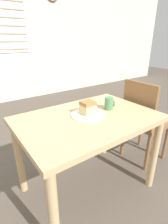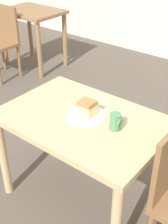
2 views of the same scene
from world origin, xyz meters
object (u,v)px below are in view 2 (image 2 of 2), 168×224
dining_table_near (83,131)px  plate (86,116)px  coffee_mug (116,122)px  chair_far_corner (2,40)px  dining_table_far (33,22)px  cake_slice (87,108)px

dining_table_near → plate: size_ratio=4.09×
coffee_mug → chair_far_corner: bearing=156.7°
plate → coffee_mug: coffee_mug is taller
dining_table_far → dining_table_near: bearing=-36.4°
dining_table_near → cake_slice: 0.17m
chair_far_corner → plate: bearing=-24.5°
dining_table_far → plate: dining_table_far is taller
dining_table_near → cake_slice: cake_slice is taller
cake_slice → chair_far_corner: bearing=154.6°
dining_table_near → plate: plate is taller
plate → dining_table_near: bearing=-113.3°
plate → coffee_mug: (0.22, 0.00, 0.05)m
dining_table_far → coffee_mug: bearing=-33.1°
chair_far_corner → cake_slice: bearing=-24.4°
dining_table_near → chair_far_corner: chair_far_corner is taller
chair_far_corner → dining_table_near: bearing=-25.1°
cake_slice → dining_table_near: bearing=-116.9°
dining_table_far → chair_far_corner: bearing=-97.1°
dining_table_near → coffee_mug: 0.28m
chair_far_corner → coffee_mug: (2.36, -1.02, 0.27)m
dining_table_far → plate: size_ratio=3.04×
dining_table_near → chair_far_corner: 2.37m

